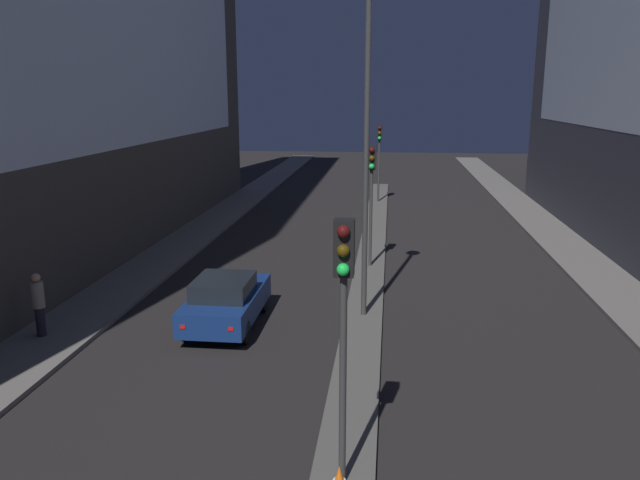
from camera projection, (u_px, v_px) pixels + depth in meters
median_strip at (372, 251)px, 26.32m from camera, size 1.13×38.97×0.14m
traffic_light_near at (344, 295)px, 9.81m from camera, size 0.32×0.42×4.57m
traffic_light_mid at (371, 179)px, 23.11m from camera, size 0.32×0.42×4.57m
traffic_light_far at (379, 146)px, 37.18m from camera, size 0.32×0.42×4.57m
street_lamp at (367, 86)px, 17.12m from camera, size 0.58×0.58×9.51m
car_left_lane at (226, 301)px, 17.94m from camera, size 1.82×4.06×1.52m
pedestrian_on_left_sidewalk at (38, 303)px, 16.84m from camera, size 0.33×0.33×1.77m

